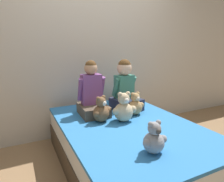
% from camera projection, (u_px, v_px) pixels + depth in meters
% --- Properties ---
extents(ground_plane, '(14.00, 14.00, 0.00)m').
position_uv_depth(ground_plane, '(127.00, 165.00, 2.22)').
color(ground_plane, '#93704C').
extents(wall_behind_bed, '(8.00, 0.06, 2.50)m').
position_uv_depth(wall_behind_bed, '(91.00, 49.00, 2.88)').
color(wall_behind_bed, beige).
rests_on(wall_behind_bed, ground_plane).
extents(bed, '(1.33, 1.89, 0.49)m').
position_uv_depth(bed, '(128.00, 145.00, 2.17)').
color(bed, '#473828').
rests_on(bed, ground_plane).
extents(child_on_left, '(0.33, 0.41, 0.65)m').
position_uv_depth(child_on_left, '(92.00, 94.00, 2.37)').
color(child_on_left, brown).
rests_on(child_on_left, bed).
extents(child_on_right, '(0.37, 0.38, 0.65)m').
position_uv_depth(child_on_right, '(125.00, 88.00, 2.56)').
color(child_on_right, '#282D47').
rests_on(child_on_right, bed).
extents(teddy_bear_held_by_left_child, '(0.23, 0.18, 0.29)m').
position_uv_depth(teddy_bear_held_by_left_child, '(101.00, 111.00, 2.16)').
color(teddy_bear_held_by_left_child, brown).
rests_on(teddy_bear_held_by_left_child, bed).
extents(teddy_bear_held_by_right_child, '(0.23, 0.17, 0.28)m').
position_uv_depth(teddy_bear_held_by_right_child, '(135.00, 105.00, 2.38)').
color(teddy_bear_held_by_right_child, tan).
rests_on(teddy_bear_held_by_right_child, bed).
extents(teddy_bear_between_children, '(0.28, 0.21, 0.33)m').
position_uv_depth(teddy_bear_between_children, '(124.00, 109.00, 2.17)').
color(teddy_bear_between_children, '#D1B78E').
rests_on(teddy_bear_between_children, bed).
extents(teddy_bear_at_foot_of_bed, '(0.22, 0.17, 0.26)m').
position_uv_depth(teddy_bear_at_foot_of_bed, '(154.00, 140.00, 1.53)').
color(teddy_bear_at_foot_of_bed, '#939399').
rests_on(teddy_bear_at_foot_of_bed, bed).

